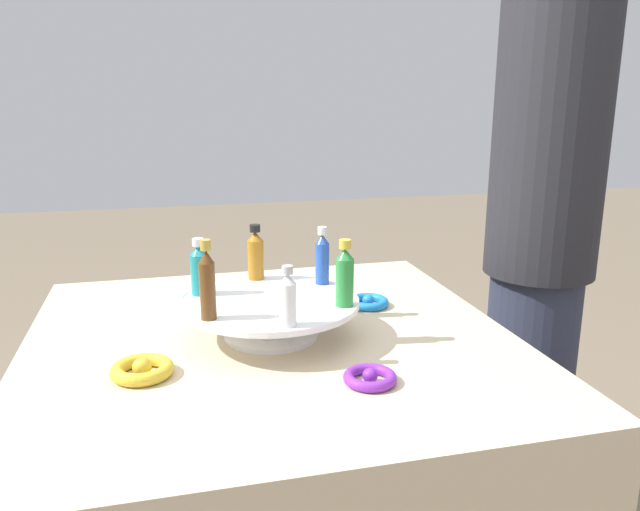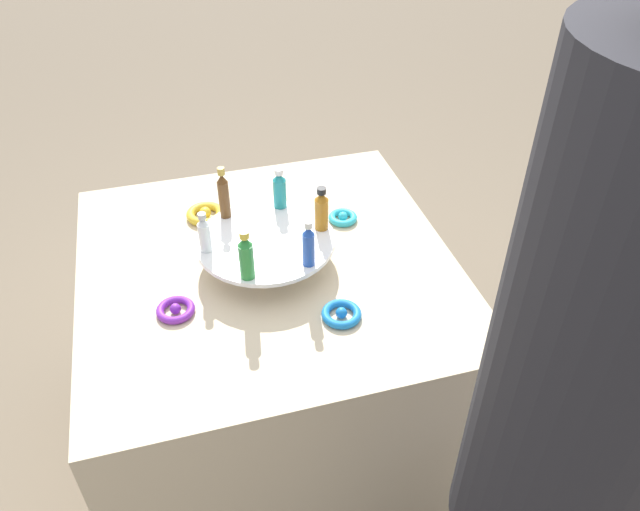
# 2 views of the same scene
# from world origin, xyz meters

# --- Properties ---
(party_table) EXTENTS (0.98, 0.98, 0.76)m
(party_table) POSITION_xyz_m (0.00, 0.00, 0.38)
(party_table) COLOR beige
(party_table) RESTS_ON ground_plane
(display_stand) EXTENTS (0.36, 0.36, 0.08)m
(display_stand) POSITION_xyz_m (0.00, 0.00, 0.82)
(display_stand) COLOR white
(display_stand) RESTS_ON party_table
(bottle_blue) EXTENTS (0.03, 0.03, 0.13)m
(bottle_blue) POSITION_xyz_m (-0.08, 0.13, 0.90)
(bottle_blue) COLOR #234CAD
(bottle_blue) RESTS_ON display_stand
(bottle_amber) EXTENTS (0.04, 0.04, 0.12)m
(bottle_amber) POSITION_xyz_m (-0.15, -0.01, 0.90)
(bottle_amber) COLOR #AD6B19
(bottle_amber) RESTS_ON display_stand
(bottle_teal) EXTENTS (0.04, 0.04, 0.12)m
(bottle_teal) POSITION_xyz_m (-0.07, -0.14, 0.90)
(bottle_teal) COLOR teal
(bottle_teal) RESTS_ON display_stand
(bottle_brown) EXTENTS (0.03, 0.03, 0.15)m
(bottle_brown) POSITION_xyz_m (0.08, -0.13, 0.91)
(bottle_brown) COLOR brown
(bottle_brown) RESTS_ON display_stand
(bottle_clear) EXTENTS (0.03, 0.03, 0.11)m
(bottle_clear) POSITION_xyz_m (0.15, 0.01, 0.89)
(bottle_clear) COLOR silver
(bottle_clear) RESTS_ON display_stand
(bottle_green) EXTENTS (0.04, 0.04, 0.13)m
(bottle_green) POSITION_xyz_m (0.07, 0.14, 0.90)
(bottle_green) COLOR #288438
(bottle_green) RESTS_ON display_stand
(ribbon_bow_blue) EXTENTS (0.10, 0.10, 0.03)m
(ribbon_bow_blue) POSITION_xyz_m (-0.13, 0.25, 0.77)
(ribbon_bow_blue) COLOR blue
(ribbon_bow_blue) RESTS_ON party_table
(ribbon_bow_teal) EXTENTS (0.08, 0.08, 0.03)m
(ribbon_bow_teal) POSITION_xyz_m (-0.25, -0.13, 0.77)
(ribbon_bow_teal) COLOR #2DB7CC
(ribbon_bow_teal) RESTS_ON party_table
(ribbon_bow_gold) EXTENTS (0.11, 0.11, 0.03)m
(ribbon_bow_gold) POSITION_xyz_m (0.13, -0.25, 0.78)
(ribbon_bow_gold) COLOR gold
(ribbon_bow_gold) RESTS_ON party_table
(ribbon_bow_purple) EXTENTS (0.09, 0.09, 0.03)m
(ribbon_bow_purple) POSITION_xyz_m (0.25, 0.13, 0.77)
(ribbon_bow_purple) COLOR purple
(ribbon_bow_purple) RESTS_ON party_table
(person_figure) EXTENTS (0.31, 0.31, 1.79)m
(person_figure) POSITION_xyz_m (-0.32, 0.82, 0.91)
(person_figure) COLOR #282D42
(person_figure) RESTS_ON ground_plane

